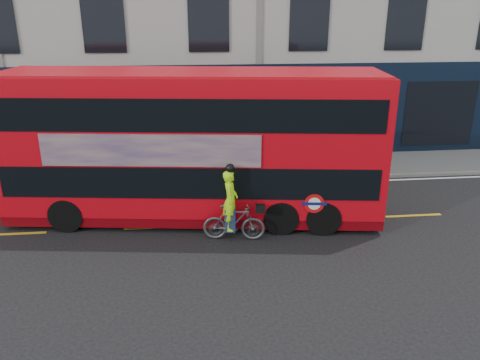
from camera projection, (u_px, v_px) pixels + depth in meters
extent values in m
plane|color=black|center=(299.00, 244.00, 12.83)|extent=(120.00, 120.00, 0.00)
cube|color=slate|center=(263.00, 168.00, 18.88)|extent=(60.00, 3.00, 0.12)
cube|color=gray|center=(269.00, 180.00, 17.48)|extent=(60.00, 0.12, 0.13)
cube|color=black|center=(258.00, 113.00, 19.60)|extent=(50.00, 0.08, 4.00)
cube|color=silver|center=(270.00, 185.00, 17.22)|extent=(58.00, 0.10, 0.01)
cube|color=red|center=(193.00, 141.00, 13.78)|extent=(11.21, 3.94, 3.94)
cube|color=#620309|center=(195.00, 207.00, 14.50)|extent=(11.20, 3.89, 0.30)
cube|color=black|center=(194.00, 169.00, 14.07)|extent=(10.78, 3.93, 0.90)
cube|color=black|center=(192.00, 107.00, 13.43)|extent=(10.78, 3.93, 0.90)
cube|color=#A20B14|center=(190.00, 72.00, 13.10)|extent=(10.98, 3.82, 0.08)
cube|color=black|center=(378.00, 171.00, 13.93)|extent=(0.34, 2.23, 0.90)
cube|color=black|center=(385.00, 108.00, 13.28)|extent=(0.34, 2.23, 0.90)
cube|color=black|center=(14.00, 167.00, 14.22)|extent=(0.34, 2.23, 0.90)
cube|color=tan|center=(150.00, 151.00, 12.58)|extent=(5.94, 0.84, 0.90)
cylinder|color=red|center=(314.00, 204.00, 12.97)|extent=(0.56, 0.09, 0.56)
cylinder|color=white|center=(314.00, 204.00, 12.97)|extent=(0.36, 0.07, 0.36)
cube|color=#0C1459|center=(314.00, 204.00, 12.96)|extent=(0.69, 0.11, 0.09)
cylinder|color=black|center=(318.00, 203.00, 14.33)|extent=(1.33, 2.66, 1.00)
cylinder|color=black|center=(279.00, 202.00, 14.36)|extent=(1.33, 2.66, 1.00)
cylinder|color=black|center=(80.00, 200.00, 14.53)|extent=(1.33, 2.66, 1.00)
imported|color=#4B4D50|center=(234.00, 222.00, 12.94)|extent=(1.79, 0.75, 1.04)
imported|color=#98E00F|center=(230.00, 200.00, 12.72)|extent=(0.50, 0.67, 1.70)
cube|color=black|center=(260.00, 208.00, 12.75)|extent=(0.29, 0.25, 0.21)
cube|color=#1B2648|center=(230.00, 219.00, 12.91)|extent=(0.34, 0.40, 0.66)
sphere|color=black|center=(230.00, 168.00, 12.40)|extent=(0.25, 0.25, 0.25)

